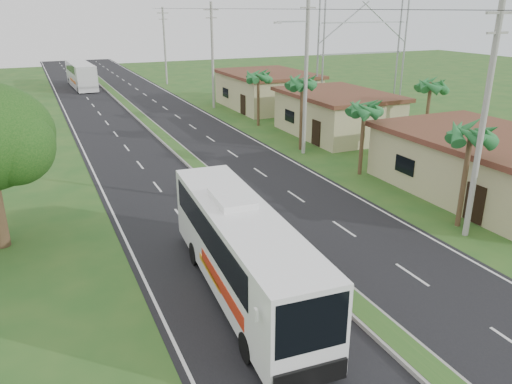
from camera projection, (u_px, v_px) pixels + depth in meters
name	position (u px, v px, depth m)	size (l,w,h in m)	color
ground	(340.00, 294.00, 19.29)	(180.00, 180.00, 0.00)	#25541F
road_asphalt	(188.00, 159.00, 36.38)	(14.00, 160.00, 0.02)	black
median_strip	(188.00, 158.00, 36.35)	(1.20, 160.00, 0.18)	gray
lane_edge_left	(93.00, 171.00, 33.79)	(0.12, 160.00, 0.01)	silver
lane_edge_right	(271.00, 149.00, 38.97)	(0.12, 160.00, 0.01)	silver
shop_near	(487.00, 164.00, 29.21)	(8.60, 12.60, 3.52)	tan
shop_mid	(337.00, 113.00, 42.86)	(7.60, 10.60, 3.67)	tan
shop_far	(267.00, 90.00, 54.79)	(8.60, 11.60, 3.82)	tan
palm_verge_a	(471.00, 134.00, 23.69)	(2.40, 2.40, 5.45)	#473321
palm_verge_b	(364.00, 109.00, 31.67)	(2.40, 2.40, 5.05)	#473321
palm_verge_c	(302.00, 83.00, 37.15)	(2.40, 2.40, 5.85)	#473321
palm_verge_d	(258.00, 76.00, 45.23)	(2.40, 2.40, 5.25)	#473321
palm_behind_shop	(431.00, 86.00, 37.16)	(2.40, 2.40, 5.65)	#473321
utility_pole_a	(483.00, 120.00, 22.32)	(1.60, 0.28, 11.00)	gray
utility_pole_b	(306.00, 69.00, 35.77)	(3.20, 0.28, 12.00)	gray
utility_pole_c	(212.00, 55.00, 53.08)	(1.60, 0.28, 11.00)	gray
utility_pole_d	(165.00, 45.00, 70.25)	(1.60, 0.28, 10.50)	gray
billboard_lattice	(363.00, 45.00, 51.06)	(10.18, 1.18, 12.07)	gray
coach_bus_main	(242.00, 247.00, 18.54)	(3.15, 11.65, 3.72)	white
coach_bus_far	(81.00, 74.00, 68.14)	(2.92, 11.68, 3.38)	silver
motorcyclist	(237.00, 227.00, 23.32)	(1.91, 0.54, 2.17)	black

